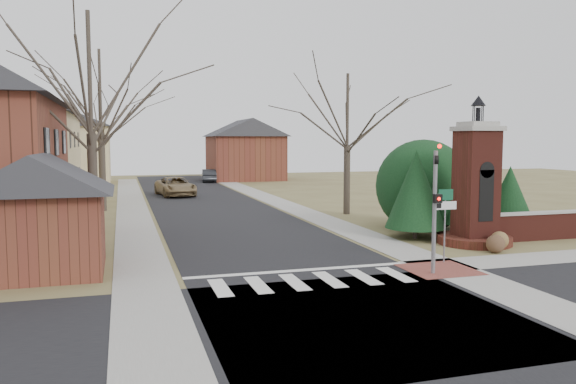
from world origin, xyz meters
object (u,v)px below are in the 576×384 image
object	(u,v)px
traffic_signal_pole	(435,199)
distant_car	(209,176)
brick_gate_monument	(476,195)
sign_post	(445,211)
pickup_truck	(175,186)

from	to	relation	value
traffic_signal_pole	distant_car	size ratio (longest dim) A/B	1.06
traffic_signal_pole	brick_gate_monument	xyz separation A→B (m)	(4.70, 4.42, -0.42)
distant_car	traffic_signal_pole	bearing A→B (deg)	97.30
traffic_signal_pole	sign_post	bearing A→B (deg)	47.57
traffic_signal_pole	distant_car	world-z (taller)	traffic_signal_pole
sign_post	brick_gate_monument	distance (m)	4.55
traffic_signal_pole	pickup_truck	size ratio (longest dim) A/B	0.81
sign_post	distant_car	xyz separation A→B (m)	(-2.19, 43.48, -1.25)
traffic_signal_pole	brick_gate_monument	distance (m)	6.47
brick_gate_monument	pickup_truck	bearing A→B (deg)	112.45
pickup_truck	traffic_signal_pole	bearing A→B (deg)	-86.25
pickup_truck	distant_car	size ratio (longest dim) A/B	1.31
sign_post	traffic_signal_pole	bearing A→B (deg)	-132.43
sign_post	distant_car	size ratio (longest dim) A/B	0.65
distant_car	sign_post	bearing A→B (deg)	99.04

